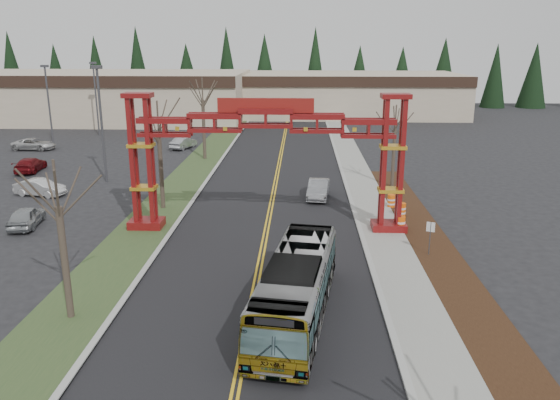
{
  "coord_description": "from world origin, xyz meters",
  "views": [
    {
      "loc": [
        2.22,
        -16.06,
        11.82
      ],
      "look_at": [
        1.1,
        12.75,
        3.55
      ],
      "focal_mm": 35.0,
      "sensor_mm": 36.0,
      "label": 1
    }
  ],
  "objects_px": {
    "parked_car_far_b": "(34,144)",
    "barrel_mid": "(402,210)",
    "silver_sedan": "(318,189)",
    "parked_car_near_b": "(40,188)",
    "parked_car_far_a": "(183,143)",
    "bare_tree_median_far": "(203,100)",
    "light_pole_far": "(96,93)",
    "bare_tree_median_mid": "(159,131)",
    "barrel_south": "(400,225)",
    "retail_building_east": "(347,94)",
    "retail_building_west": "(102,96)",
    "parked_car_near_a": "(26,217)",
    "bare_tree_median_near": "(58,208)",
    "street_sign": "(430,232)",
    "transit_bus": "(297,287)",
    "bare_tree_right_far": "(395,129)",
    "light_pole_near": "(101,116)",
    "barrel_north": "(391,202)",
    "light_pole_mid": "(48,100)",
    "parked_car_mid_a": "(30,165)",
    "gateway_arch": "(266,140)"
  },
  "relations": [
    {
      "from": "parked_car_near_b",
      "to": "parked_car_far_b",
      "type": "bearing_deg",
      "value": 38.78
    },
    {
      "from": "bare_tree_median_near",
      "to": "light_pole_far",
      "type": "xyz_separation_m",
      "value": [
        -16.91,
        50.19,
        0.38
      ]
    },
    {
      "from": "bare_tree_right_far",
      "to": "barrel_south",
      "type": "xyz_separation_m",
      "value": [
        -1.28,
        -11.59,
        -4.51
      ]
    },
    {
      "from": "retail_building_west",
      "to": "silver_sedan",
      "type": "relative_size",
      "value": 10.42
    },
    {
      "from": "parked_car_far_a",
      "to": "bare_tree_median_near",
      "type": "xyz_separation_m",
      "value": [
        3.55,
        -41.01,
        4.49
      ]
    },
    {
      "from": "retail_building_west",
      "to": "parked_car_near_a",
      "type": "bearing_deg",
      "value": -75.58
    },
    {
      "from": "bare_tree_median_far",
      "to": "light_pole_mid",
      "type": "bearing_deg",
      "value": 162.22
    },
    {
      "from": "parked_car_far_b",
      "to": "barrel_mid",
      "type": "bearing_deg",
      "value": -121.06
    },
    {
      "from": "retail_building_west",
      "to": "parked_car_far_a",
      "type": "relative_size",
      "value": 11.33
    },
    {
      "from": "silver_sedan",
      "to": "barrel_south",
      "type": "height_order",
      "value": "silver_sedan"
    },
    {
      "from": "parked_car_far_a",
      "to": "bare_tree_median_far",
      "type": "bearing_deg",
      "value": 139.43
    },
    {
      "from": "parked_car_far_a",
      "to": "parked_car_mid_a",
      "type": "bearing_deg",
      "value": 64.34
    },
    {
      "from": "silver_sedan",
      "to": "bare_tree_median_near",
      "type": "relative_size",
      "value": 0.61
    },
    {
      "from": "bare_tree_median_far",
      "to": "light_pole_far",
      "type": "relative_size",
      "value": 0.89
    },
    {
      "from": "retail_building_west",
      "to": "bare_tree_median_near",
      "type": "distance_m",
      "value": 69.93
    },
    {
      "from": "silver_sedan",
      "to": "barrel_mid",
      "type": "bearing_deg",
      "value": -34.77
    },
    {
      "from": "retail_building_west",
      "to": "barrel_north",
      "type": "relative_size",
      "value": 43.6
    },
    {
      "from": "bare_tree_median_mid",
      "to": "bare_tree_median_near",
      "type": "bearing_deg",
      "value": -90.0
    },
    {
      "from": "bare_tree_median_mid",
      "to": "light_pole_far",
      "type": "bearing_deg",
      "value": 116.92
    },
    {
      "from": "bare_tree_median_far",
      "to": "transit_bus",
      "type": "bearing_deg",
      "value": -73.77
    },
    {
      "from": "parked_car_near_b",
      "to": "light_pole_near",
      "type": "height_order",
      "value": "light_pole_near"
    },
    {
      "from": "gateway_arch",
      "to": "street_sign",
      "type": "bearing_deg",
      "value": -24.23
    },
    {
      "from": "parked_car_near_a",
      "to": "barrel_mid",
      "type": "xyz_separation_m",
      "value": [
        25.48,
        2.95,
        -0.16
      ]
    },
    {
      "from": "silver_sedan",
      "to": "light_pole_far",
      "type": "relative_size",
      "value": 0.46
    },
    {
      "from": "bare_tree_right_far",
      "to": "light_pole_far",
      "type": "relative_size",
      "value": 0.73
    },
    {
      "from": "retail_building_west",
      "to": "silver_sedan",
      "type": "height_order",
      "value": "retail_building_west"
    },
    {
      "from": "light_pole_near",
      "to": "parked_car_near_b",
      "type": "bearing_deg",
      "value": -128.26
    },
    {
      "from": "parked_car_far_a",
      "to": "parked_car_far_b",
      "type": "distance_m",
      "value": 17.2
    },
    {
      "from": "silver_sedan",
      "to": "parked_car_near_b",
      "type": "distance_m",
      "value": 22.43
    },
    {
      "from": "parked_car_near_b",
      "to": "barrel_mid",
      "type": "distance_m",
      "value": 28.54
    },
    {
      "from": "parked_car_near_a",
      "to": "parked_car_far_a",
      "type": "xyz_separation_m",
      "value": [
        4.57,
        28.6,
        -0.03
      ]
    },
    {
      "from": "parked_car_near_b",
      "to": "bare_tree_median_near",
      "type": "distance_m",
      "value": 23.23
    },
    {
      "from": "bare_tree_median_near",
      "to": "light_pole_near",
      "type": "bearing_deg",
      "value": 105.85
    },
    {
      "from": "retail_building_east",
      "to": "light_pole_far",
      "type": "distance_m",
      "value": 42.5
    },
    {
      "from": "parked_car_near_b",
      "to": "light_pole_mid",
      "type": "distance_m",
      "value": 23.2
    },
    {
      "from": "parked_car_far_b",
      "to": "barrel_south",
      "type": "bearing_deg",
      "value": -124.85
    },
    {
      "from": "street_sign",
      "to": "barrel_mid",
      "type": "height_order",
      "value": "street_sign"
    },
    {
      "from": "parked_car_near_a",
      "to": "barrel_north",
      "type": "xyz_separation_m",
      "value": [
        25.1,
        5.2,
        -0.17
      ]
    },
    {
      "from": "silver_sedan",
      "to": "bare_tree_median_mid",
      "type": "bearing_deg",
      "value": -157.86
    },
    {
      "from": "bare_tree_median_mid",
      "to": "bare_tree_right_far",
      "type": "height_order",
      "value": "bare_tree_median_mid"
    },
    {
      "from": "retail_building_west",
      "to": "barrel_south",
      "type": "xyz_separation_m",
      "value": [
        38.72,
        -54.25,
        -3.2
      ]
    },
    {
      "from": "street_sign",
      "to": "silver_sedan",
      "type": "bearing_deg",
      "value": 116.26
    },
    {
      "from": "bare_tree_right_far",
      "to": "light_pole_far",
      "type": "xyz_separation_m",
      "value": [
        -34.91,
        26.49,
        0.48
      ]
    },
    {
      "from": "bare_tree_median_far",
      "to": "bare_tree_median_mid",
      "type": "bearing_deg",
      "value": -90.0
    },
    {
      "from": "parked_car_near_b",
      "to": "light_pole_near",
      "type": "bearing_deg",
      "value": -26.41
    },
    {
      "from": "bare_tree_median_near",
      "to": "light_pole_far",
      "type": "bearing_deg",
      "value": 108.62
    },
    {
      "from": "parked_car_near_b",
      "to": "street_sign",
      "type": "relative_size",
      "value": 1.98
    },
    {
      "from": "bare_tree_median_near",
      "to": "bare_tree_right_far",
      "type": "xyz_separation_m",
      "value": [
        18.0,
        23.71,
        -0.09
      ]
    },
    {
      "from": "retail_building_east",
      "to": "parked_car_near_b",
      "type": "relative_size",
      "value": 9.26
    },
    {
      "from": "parked_car_near_b",
      "to": "parked_car_far_a",
      "type": "bearing_deg",
      "value": -7.23
    }
  ]
}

